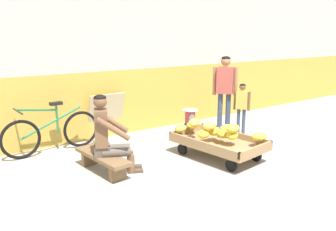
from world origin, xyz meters
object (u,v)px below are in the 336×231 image
weighing_scale (190,117)px  shopping_bag (207,136)px  low_bench (103,159)px  plastic_crate (190,133)px  banana_cart (219,143)px  customer_child (242,104)px  bicycle_near_left (52,132)px  customer_adult (225,86)px  vendor_seated (108,134)px  sign_board (106,115)px

weighing_scale → shopping_bag: weighing_scale is taller
low_bench → plastic_crate: plastic_crate is taller
shopping_bag → low_bench: bearing=-175.5°
banana_cart → low_bench: (-1.78, 0.52, -0.04)m
weighing_scale → plastic_crate: bearing=90.0°
customer_child → banana_cart: bearing=-151.2°
weighing_scale → bicycle_near_left: bearing=160.5°
shopping_bag → customer_adult: bearing=25.0°
customer_adult → shopping_bag: (-0.74, -0.35, -0.83)m
banana_cart → plastic_crate: banana_cart is taller
vendor_seated → shopping_bag: vendor_seated is taller
weighing_scale → customer_adult: bearing=2.8°
low_bench → customer_adult: (2.91, 0.52, 0.75)m
plastic_crate → customer_child: (1.04, -0.30, 0.48)m
vendor_seated → bicycle_near_left: vendor_seated is taller
shopping_bag → customer_child: bearing=0.0°
weighing_scale → customer_child: size_ratio=0.29×
banana_cart → sign_board: bearing=114.6°
banana_cart → customer_adult: bearing=42.6°
plastic_crate → bicycle_near_left: bicycle_near_left is taller
low_bench → customer_child: customer_child is taller
banana_cart → shopping_bag: (0.38, 0.69, -0.12)m
vendor_seated → weighing_scale: (1.92, 0.51, -0.11)m
sign_board → weighing_scale: bearing=-43.3°
banana_cart → sign_board: 2.32m
vendor_seated → bicycle_near_left: (-0.39, 1.33, -0.21)m
shopping_bag → sign_board: bearing=133.7°
plastic_crate → customer_adult: 1.22m
banana_cart → bicycle_near_left: bearing=139.1°
bicycle_near_left → shopping_bag: bicycle_near_left is taller
shopping_bag → vendor_seated: bearing=-174.3°
plastic_crate → weighing_scale: size_ratio=1.20×
vendor_seated → plastic_crate: size_ratio=3.17×
plastic_crate → customer_adult: bearing=2.8°
sign_board → low_bench: bearing=-117.4°
weighing_scale → shopping_bag: (0.17, -0.30, -0.33)m
vendor_seated → customer_adult: (2.83, 0.55, 0.38)m
bicycle_near_left → plastic_crate: bearing=-19.5°
bicycle_near_left → shopping_bag: bearing=-24.3°
vendor_seated → bicycle_near_left: size_ratio=0.69×
weighing_scale → customer_child: 1.10m
low_bench → customer_adult: bearing=10.1°
low_bench → sign_board: 1.79m
vendor_seated → weighing_scale: bearing=14.9°
plastic_crate → sign_board: sign_board is taller
low_bench → bicycle_near_left: bicycle_near_left is taller
vendor_seated → customer_child: 2.97m
low_bench → vendor_seated: bearing=-25.2°
weighing_scale → low_bench: bearing=-166.7°
banana_cart → weighing_scale: weighing_scale is taller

